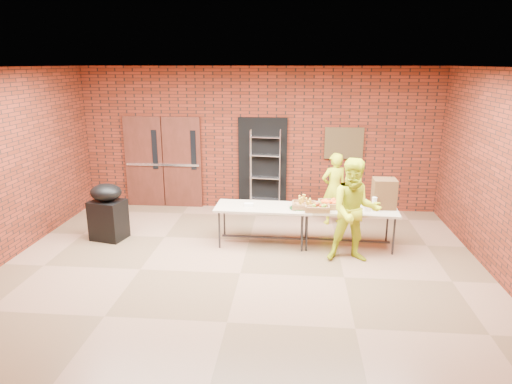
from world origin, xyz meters
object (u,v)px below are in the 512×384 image
at_px(table_left, 264,209).
at_px(coffee_dispenser, 384,193).
at_px(wire_rack, 265,171).
at_px(covered_grill, 108,212).
at_px(table_right, 347,211).
at_px(volunteer_woman, 334,189).
at_px(volunteer_man, 355,211).

relative_size(table_left, coffee_dispenser, 3.36).
bearing_deg(table_left, coffee_dispenser, 3.80).
height_order(wire_rack, covered_grill, wire_rack).
bearing_deg(table_right, covered_grill, -177.16).
bearing_deg(table_right, coffee_dispenser, 11.77).
height_order(table_right, volunteer_woman, volunteer_woman).
xyz_separation_m(volunteer_woman, volunteer_man, (0.20, -1.86, 0.13)).
relative_size(wire_rack, table_right, 1.01).
bearing_deg(volunteer_woman, table_left, 20.60).
height_order(wire_rack, table_left, wire_rack).
xyz_separation_m(table_left, volunteer_man, (1.56, -0.63, 0.22)).
height_order(volunteer_woman, volunteer_man, volunteer_man).
distance_m(wire_rack, volunteer_man, 3.13).
distance_m(wire_rack, covered_grill, 3.53).
xyz_separation_m(covered_grill, volunteer_man, (4.53, -0.61, 0.34)).
height_order(table_left, volunteer_woman, volunteer_woman).
xyz_separation_m(table_right, coffee_dispenser, (0.65, 0.10, 0.33)).
relative_size(wire_rack, table_left, 1.03).
bearing_deg(volunteer_woman, wire_rack, -49.48).
bearing_deg(table_left, volunteer_woman, 43.73).
xyz_separation_m(coffee_dispenser, covered_grill, (-5.13, -0.10, -0.46)).
distance_m(table_right, volunteer_man, 0.65).
bearing_deg(volunteer_man, coffee_dispenser, 47.67).
height_order(wire_rack, coffee_dispenser, wire_rack).
relative_size(table_right, volunteer_woman, 1.21).
bearing_deg(coffee_dispenser, wire_rack, 139.58).
bearing_deg(volunteer_woman, table_right, 74.93).
height_order(coffee_dispenser, volunteer_woman, volunteer_woman).
distance_m(table_right, coffee_dispenser, 0.74).
height_order(table_right, volunteer_man, volunteer_man).
bearing_deg(volunteer_man, table_left, 155.54).
bearing_deg(wire_rack, covered_grill, -137.48).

